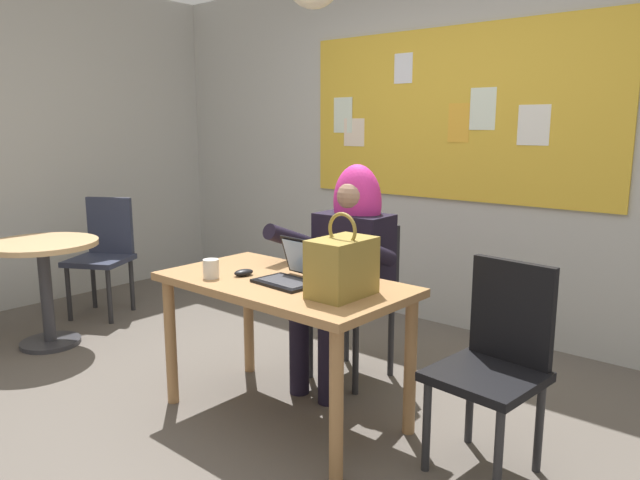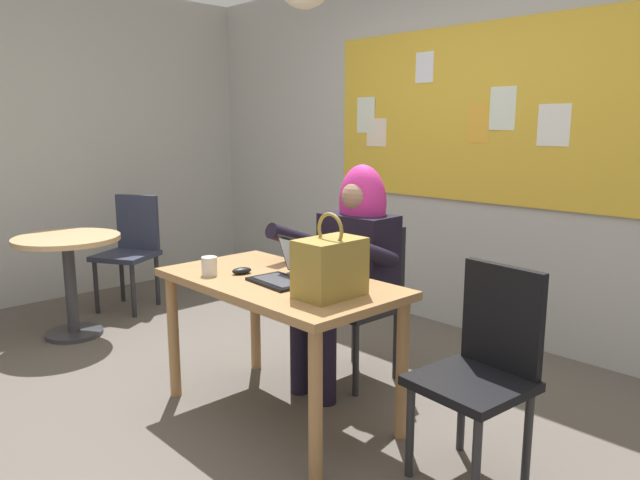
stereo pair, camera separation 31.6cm
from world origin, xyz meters
name	(u,v)px [view 2 (the right image)]	position (x,y,z in m)	size (l,w,h in m)	color
ground_plane	(252,414)	(0.00, 0.00, 0.00)	(24.00, 24.00, 0.00)	#5B544C
wall_back_bulletin	(473,146)	(0.00, 1.97, 1.33)	(5.83, 2.05, 2.63)	#B2B2AD
wall_side_window	(28,144)	(-2.91, -0.04, 1.32)	(0.12, 11.97, 2.63)	#B2B2AD
desk_main	(279,299)	(0.10, 0.10, 0.62)	(1.27, 0.69, 0.73)	#A37547
chair_at_desk	(365,292)	(0.06, 0.80, 0.51)	(0.43, 0.43, 0.91)	black
person_costumed	(351,257)	(0.06, 0.67, 0.74)	(0.61, 0.62, 1.26)	black
laptop	(288,272)	(0.17, 0.11, 0.77)	(0.32, 0.29, 0.21)	black
computer_mouse	(242,271)	(-0.11, 0.03, 0.74)	(0.06, 0.10, 0.03)	black
handbag	(330,267)	(0.49, 0.08, 0.86)	(0.20, 0.30, 0.38)	olive
coffee_mug	(209,266)	(-0.20, -0.10, 0.77)	(0.08, 0.08, 0.10)	silver
side_table_round	(69,263)	(-1.83, -0.20, 0.53)	(0.71, 0.71, 0.72)	tan
chair_spare_by_window	(131,245)	(-2.19, 0.44, 0.52)	(0.57, 0.57, 0.91)	#2D3347
chair_extra_corner	(484,362)	(1.10, 0.38, 0.51)	(0.46, 0.46, 0.90)	black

